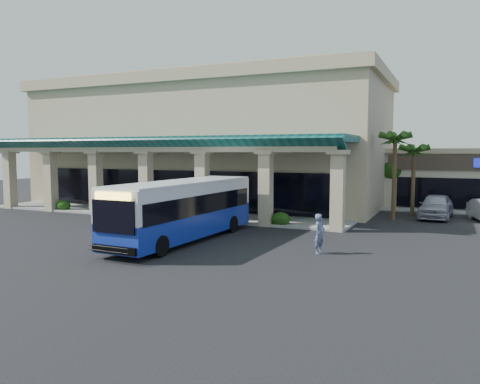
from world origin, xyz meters
The scene contains 10 objects.
ground centered at (0.00, 0.00, 0.00)m, with size 110.00×110.00×0.00m, color black.
main_building centered at (-8.00, 16.00, 5.67)m, with size 30.80×14.80×11.35m, color tan, non-canonical shape.
arcade centered at (-8.00, 6.80, 2.85)m, with size 30.00×6.20×5.70m, color #0A413F, non-canonical shape.
palm_0 centered at (8.50, 11.00, 3.30)m, with size 2.40×2.40×6.60m, color #1D4011, non-canonical shape.
palm_1 centered at (9.50, 14.00, 2.90)m, with size 2.40×2.40×5.80m, color #1D4011, non-canonical shape.
palm_2 centered at (-22.50, 6.50, 3.10)m, with size 2.40×2.40×6.20m, color #1D4011, non-canonical shape.
broadleaf_tree centered at (7.50, 19.00, 2.41)m, with size 2.60×2.60×4.81m, color #16370C, non-canonical shape.
transit_bus centered at (-0.68, -1.00, 1.57)m, with size 2.61×11.23×3.14m, color #172FA4, non-canonical shape.
pedestrian centered at (6.60, -1.12, 0.91)m, with size 0.67×0.44×1.83m, color slate.
car_silver centered at (11.10, 13.30, 0.85)m, with size 2.02×5.01×1.71m, color #B2AFC4.
Camera 1 is at (12.01, -21.85, 4.68)m, focal length 35.00 mm.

